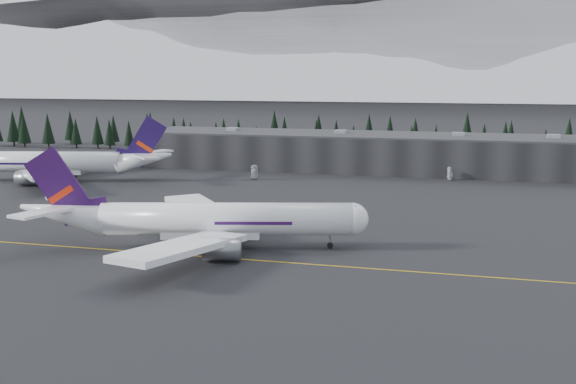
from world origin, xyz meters
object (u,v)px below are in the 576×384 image
(jet_main, at_px, (196,220))
(jet_parked, at_px, (60,162))
(terminal, at_px, (369,152))
(gse_vehicle_a, at_px, (255,177))
(gse_vehicle_b, at_px, (450,178))

(jet_main, xyz_separation_m, jet_parked, (-74.83, 69.99, 0.20))
(terminal, distance_m, jet_main, 121.94)
(jet_main, bearing_deg, gse_vehicle_a, 86.00)
(jet_main, bearing_deg, terminal, 68.41)
(jet_main, distance_m, gse_vehicle_b, 112.52)
(gse_vehicle_a, xyz_separation_m, gse_vehicle_b, (59.95, 14.76, 0.07))
(jet_parked, distance_m, gse_vehicle_b, 122.24)
(jet_parked, height_order, gse_vehicle_a, jet_parked)
(jet_main, distance_m, gse_vehicle_a, 91.16)
(gse_vehicle_a, bearing_deg, jet_parked, -154.97)
(jet_parked, distance_m, gse_vehicle_a, 60.73)
(terminal, bearing_deg, jet_parked, -150.01)
(terminal, bearing_deg, jet_main, -96.51)
(terminal, bearing_deg, gse_vehicle_a, -134.55)
(jet_main, xyz_separation_m, gse_vehicle_b, (42.45, 104.09, -4.87))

